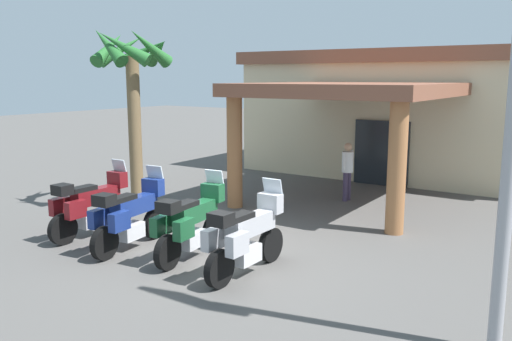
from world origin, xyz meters
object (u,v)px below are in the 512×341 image
object	(u,v)px
motorcycle_green	(191,223)
motorcycle_silver	(246,236)
motorcycle_blue	(130,216)
pedestrian	(347,167)
motorcycle_maroon	(91,205)
motel_building	(410,112)
palm_tree_roadside	(132,72)

from	to	relation	value
motorcycle_green	motorcycle_silver	distance (m)	1.39
motorcycle_green	motorcycle_silver	bearing A→B (deg)	-101.03
motorcycle_blue	pedestrian	distance (m)	6.71
motorcycle_maroon	motorcycle_silver	bearing A→B (deg)	-90.09
motorcycle_blue	pedestrian	world-z (taller)	pedestrian
motel_building	motorcycle_green	size ratio (longest dim) A/B	5.24
motel_building	motorcycle_blue	world-z (taller)	motel_building
motorcycle_blue	motorcycle_green	bearing A→B (deg)	-84.95
motorcycle_silver	palm_tree_roadside	distance (m)	6.56
motorcycle_green	motorcycle_maroon	bearing A→B (deg)	87.21
motorcycle_green	palm_tree_roadside	xyz separation A→B (m)	(-3.98, 2.30, 2.90)
motorcycle_silver	pedestrian	world-z (taller)	pedestrian
motorcycle_blue	pedestrian	xyz separation A→B (m)	(1.83, 6.45, 0.26)
motorcycle_maroon	motorcycle_green	size ratio (longest dim) A/B	1.00
pedestrian	palm_tree_roadside	xyz separation A→B (m)	(-4.43, -3.85, 2.65)
motorcycle_silver	pedestrian	distance (m)	6.33
pedestrian	motel_building	bearing A→B (deg)	95.16
motorcycle_silver	pedestrian	size ratio (longest dim) A/B	1.33
motorcycle_maroon	palm_tree_roadside	xyz separation A→B (m)	(-1.21, 2.46, 2.90)
motorcycle_silver	pedestrian	bearing A→B (deg)	9.01
motorcycle_blue	motel_building	bearing A→B (deg)	-15.78
motorcycle_maroon	motorcycle_green	xyz separation A→B (m)	(2.77, 0.17, 0.00)
motel_building	motorcycle_green	xyz separation A→B (m)	(-0.39, -11.53, -1.54)
motel_building	motorcycle_maroon	distance (m)	12.21
motorcycle_blue	motorcycle_silver	bearing A→B (deg)	-93.41
pedestrian	motorcycle_green	bearing A→B (deg)	-89.69
motorcycle_silver	motel_building	bearing A→B (deg)	5.42
palm_tree_roadside	motel_building	bearing A→B (deg)	64.70
motorcycle_blue	motorcycle_green	xyz separation A→B (m)	(1.38, 0.30, 0.00)
motorcycle_blue	palm_tree_roadside	distance (m)	4.68
motorcycle_blue	motorcycle_green	distance (m)	1.42
motorcycle_green	motorcycle_silver	xyz separation A→B (m)	(1.38, -0.12, 0.00)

